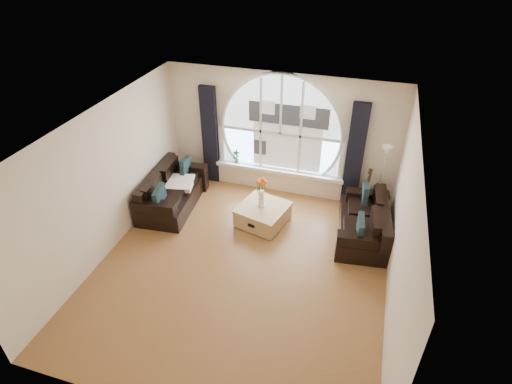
% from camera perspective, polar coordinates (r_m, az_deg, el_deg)
% --- Properties ---
extents(ground, '(5.00, 5.50, 0.01)m').
position_cam_1_polar(ground, '(7.50, -2.02, -10.39)').
color(ground, brown).
rests_on(ground, ground).
extents(ceiling, '(5.00, 5.50, 0.01)m').
position_cam_1_polar(ceiling, '(5.94, -2.54, 8.66)').
color(ceiling, silver).
rests_on(ceiling, ground).
extents(wall_back, '(5.00, 0.01, 2.70)m').
position_cam_1_polar(wall_back, '(8.91, 3.47, 7.95)').
color(wall_back, beige).
rests_on(wall_back, ground).
extents(wall_front, '(5.00, 0.01, 2.70)m').
position_cam_1_polar(wall_front, '(4.86, -13.39, -20.36)').
color(wall_front, beige).
rests_on(wall_front, ground).
extents(wall_left, '(0.01, 5.50, 2.70)m').
position_cam_1_polar(wall_left, '(7.69, -20.18, 1.28)').
color(wall_left, beige).
rests_on(wall_left, ground).
extents(wall_right, '(0.01, 5.50, 2.70)m').
position_cam_1_polar(wall_right, '(6.42, 19.52, -5.63)').
color(wall_right, beige).
rests_on(wall_right, ground).
extents(attic_slope, '(0.92, 5.50, 0.72)m').
position_cam_1_polar(attic_slope, '(5.84, 18.44, 2.46)').
color(attic_slope, silver).
rests_on(attic_slope, ground).
extents(arched_window, '(2.60, 0.06, 2.15)m').
position_cam_1_polar(arched_window, '(8.77, 3.49, 9.49)').
color(arched_window, silver).
rests_on(arched_window, wall_back).
extents(window_sill, '(2.90, 0.22, 0.08)m').
position_cam_1_polar(window_sill, '(9.22, 3.15, 2.99)').
color(window_sill, white).
rests_on(window_sill, wall_back).
extents(window_frame, '(2.76, 0.08, 2.15)m').
position_cam_1_polar(window_frame, '(8.74, 3.44, 9.41)').
color(window_frame, white).
rests_on(window_frame, wall_back).
extents(neighbor_house, '(1.70, 0.02, 1.50)m').
position_cam_1_polar(neighbor_house, '(8.78, 4.40, 8.58)').
color(neighbor_house, silver).
rests_on(neighbor_house, wall_back).
extents(curtain_left, '(0.35, 0.12, 2.30)m').
position_cam_1_polar(curtain_left, '(9.35, -6.39, 7.74)').
color(curtain_left, black).
rests_on(curtain_left, ground).
extents(curtain_right, '(0.35, 0.12, 2.30)m').
position_cam_1_polar(curtain_right, '(8.71, 13.53, 4.91)').
color(curtain_right, black).
rests_on(curtain_right, ground).
extents(sofa_left, '(1.04, 1.85, 0.79)m').
position_cam_1_polar(sofa_left, '(8.90, -11.51, 0.22)').
color(sofa_left, black).
rests_on(sofa_left, ground).
extents(sofa_right, '(1.05, 1.79, 0.76)m').
position_cam_1_polar(sofa_right, '(8.16, 14.70, -3.74)').
color(sofa_right, black).
rests_on(sofa_right, ground).
extents(coffee_chest, '(1.11, 1.11, 0.45)m').
position_cam_1_polar(coffee_chest, '(8.34, 0.95, -3.06)').
color(coffee_chest, tan).
rests_on(coffee_chest, ground).
extents(throw_blanket, '(0.66, 0.66, 0.10)m').
position_cam_1_polar(throw_blanket, '(8.93, -10.49, 1.23)').
color(throw_blanket, silver).
rests_on(throw_blanket, sofa_left).
extents(vase_flowers, '(0.24, 0.24, 0.70)m').
position_cam_1_polar(vase_flowers, '(8.04, 0.73, 0.39)').
color(vase_flowers, white).
rests_on(vase_flowers, coffee_chest).
extents(floor_lamp, '(0.24, 0.24, 1.60)m').
position_cam_1_polar(floor_lamp, '(8.63, 16.84, 1.37)').
color(floor_lamp, '#B2B2B2').
rests_on(floor_lamp, ground).
extents(guitar, '(0.43, 0.36, 1.06)m').
position_cam_1_polar(guitar, '(8.87, 15.12, 0.51)').
color(guitar, brown).
rests_on(guitar, ground).
extents(potted_plant, '(0.18, 0.14, 0.31)m').
position_cam_1_polar(potted_plant, '(9.37, -2.76, 4.92)').
color(potted_plant, '#1E6023').
rests_on(potted_plant, window_sill).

